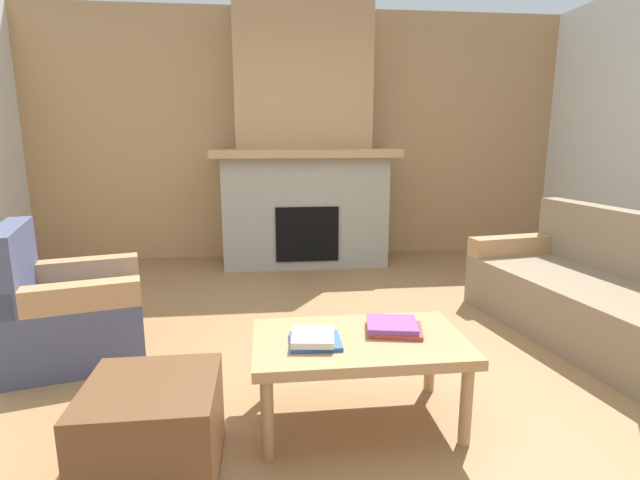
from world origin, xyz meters
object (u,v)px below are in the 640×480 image
at_px(fireplace, 304,155).
at_px(couch, 600,297).
at_px(coffee_table, 359,348).
at_px(ottoman, 153,429).
at_px(armchair, 68,311).

distance_m(fireplace, couch, 3.08).
height_order(coffee_table, ottoman, coffee_table).
bearing_deg(armchair, couch, -1.54).
relative_size(couch, armchair, 2.05).
xyz_separation_m(armchair, coffee_table, (1.66, -0.92, 0.08)).
distance_m(fireplace, armchair, 2.90).
relative_size(fireplace, ottoman, 5.19).
bearing_deg(couch, fireplace, 128.43).
bearing_deg(fireplace, ottoman, -104.77).
height_order(couch, armchair, same).
distance_m(couch, ottoman, 2.95).
xyz_separation_m(coffee_table, ottoman, (-0.90, -0.28, -0.18)).
relative_size(couch, ottoman, 3.67).
relative_size(fireplace, coffee_table, 2.70).
bearing_deg(coffee_table, armchair, 151.04).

